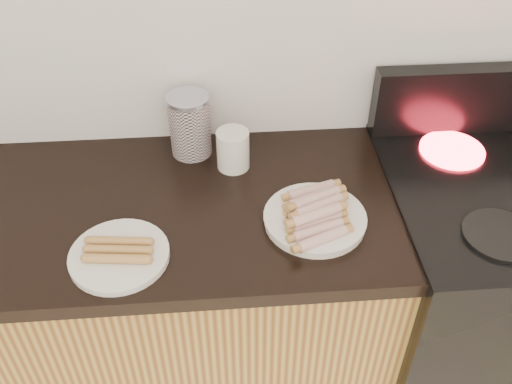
{
  "coord_description": "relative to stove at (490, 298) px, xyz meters",
  "views": [
    {
      "loc": [
        -0.04,
        0.59,
        1.87
      ],
      "look_at": [
        0.04,
        1.62,
        0.99
      ],
      "focal_mm": 40.0,
      "sensor_mm": 36.0,
      "label": 1
    }
  ],
  "objects": [
    {
      "name": "plain_sausages",
      "position": [
        -1.07,
        -0.16,
        0.47
      ],
      "size": [
        0.14,
        0.09,
        0.02
      ],
      "rotation": [
        0.0,
        0.0,
        -0.11
      ],
      "color": "#B05C3E",
      "rests_on": "side_plate"
    },
    {
      "name": "wall_back",
      "position": [
        -0.78,
        0.32,
        0.84
      ],
      "size": [
        4.0,
        0.04,
        2.6
      ],
      "primitive_type": "cube",
      "color": "silver",
      "rests_on": "ground"
    },
    {
      "name": "hotdog_pile",
      "position": [
        -0.6,
        -0.08,
        0.48
      ],
      "size": [
        0.13,
        0.24,
        0.05
      ],
      "rotation": [
        0.0,
        0.0,
        0.35
      ],
      "color": "brown",
      "rests_on": "main_plate"
    },
    {
      "name": "stove_panel",
      "position": [
        0.0,
        0.28,
        0.55
      ],
      "size": [
        0.76,
        0.06,
        0.2
      ],
      "primitive_type": "cube",
      "color": "black",
      "rests_on": "stove"
    },
    {
      "name": "burner_far_left",
      "position": [
        -0.17,
        0.17,
        0.46
      ],
      "size": [
        0.18,
        0.18,
        0.01
      ],
      "primitive_type": "cylinder",
      "color": "#FF1E2D",
      "rests_on": "stove"
    },
    {
      "name": "main_plate",
      "position": [
        -0.6,
        -0.08,
        0.45
      ],
      "size": [
        0.25,
        0.25,
        0.02
      ],
      "primitive_type": "cylinder",
      "rotation": [
        0.0,
        0.0,
        0.02
      ],
      "color": "white",
      "rests_on": "counter_slab"
    },
    {
      "name": "canister",
      "position": [
        -0.9,
        0.24,
        0.53
      ],
      "size": [
        0.12,
        0.12,
        0.18
      ],
      "rotation": [
        0.0,
        0.0,
        0.04
      ],
      "color": "white",
      "rests_on": "counter_slab"
    },
    {
      "name": "burner_near_left",
      "position": [
        -0.17,
        -0.17,
        0.46
      ],
      "size": [
        0.18,
        0.18,
        0.01
      ],
      "primitive_type": "cylinder",
      "color": "black",
      "rests_on": "stove"
    },
    {
      "name": "mug",
      "position": [
        -0.79,
        0.17,
        0.5
      ],
      "size": [
        0.12,
        0.12,
        0.11
      ],
      "primitive_type": "cylinder",
      "rotation": [
        0.0,
        0.0,
        -0.43
      ],
      "color": "silver",
      "rests_on": "counter_slab"
    },
    {
      "name": "stove",
      "position": [
        0.0,
        0.0,
        0.0
      ],
      "size": [
        0.76,
        0.65,
        0.91
      ],
      "color": "black",
      "rests_on": "floor"
    },
    {
      "name": "cabinet_base",
      "position": [
        -1.48,
        0.01,
        -0.03
      ],
      "size": [
        2.2,
        0.59,
        0.86
      ],
      "primitive_type": "cube",
      "color": "olive",
      "rests_on": "floor"
    },
    {
      "name": "side_plate",
      "position": [
        -1.07,
        -0.16,
        0.45
      ],
      "size": [
        0.29,
        0.29,
        0.02
      ],
      "primitive_type": "cylinder",
      "rotation": [
        0.0,
        0.0,
        0.32
      ],
      "color": "white",
      "rests_on": "counter_slab"
    }
  ]
}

